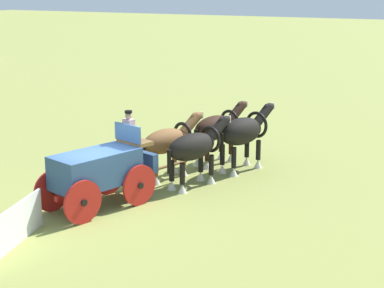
{
  "coord_description": "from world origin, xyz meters",
  "views": [
    {
      "loc": [
        -14.68,
        -11.26,
        6.73
      ],
      "look_at": [
        4.26,
        -1.03,
        1.2
      ],
      "focal_mm": 58.66,
      "sensor_mm": 36.0,
      "label": 1
    }
  ],
  "objects_px": {
    "draft_horse_rear_off": "(195,148)",
    "draft_horse_lead_off": "(243,132)",
    "draft_horse_lead_near": "(217,129)",
    "draft_horse_rear_near": "(168,142)",
    "show_wagon": "(100,169)"
  },
  "relations": [
    {
      "from": "draft_horse_rear_off",
      "to": "draft_horse_lead_off",
      "type": "relative_size",
      "value": 1.0
    },
    {
      "from": "draft_horse_rear_off",
      "to": "draft_horse_lead_off",
      "type": "bearing_deg",
      "value": -15.34
    },
    {
      "from": "draft_horse_rear_off",
      "to": "draft_horse_lead_off",
      "type": "xyz_separation_m",
      "value": [
        2.49,
        -0.68,
        0.09
      ]
    },
    {
      "from": "draft_horse_lead_off",
      "to": "draft_horse_lead_near",
      "type": "bearing_deg",
      "value": 74.2
    },
    {
      "from": "draft_horse_rear_near",
      "to": "draft_horse_lead_near",
      "type": "relative_size",
      "value": 0.99
    },
    {
      "from": "draft_horse_rear_off",
      "to": "draft_horse_lead_off",
      "type": "height_order",
      "value": "draft_horse_lead_off"
    },
    {
      "from": "draft_horse_rear_near",
      "to": "draft_horse_lead_near",
      "type": "bearing_deg",
      "value": -15.34
    },
    {
      "from": "draft_horse_rear_near",
      "to": "draft_horse_lead_near",
      "type": "xyz_separation_m",
      "value": [
        2.5,
        -0.68,
        0.05
      ]
    },
    {
      "from": "show_wagon",
      "to": "draft_horse_lead_off",
      "type": "height_order",
      "value": "show_wagon"
    },
    {
      "from": "show_wagon",
      "to": "draft_horse_rear_near",
      "type": "xyz_separation_m",
      "value": [
        3.6,
        -0.32,
        0.1
      ]
    },
    {
      "from": "draft_horse_rear_near",
      "to": "draft_horse_lead_off",
      "type": "distance_m",
      "value": 2.89
    },
    {
      "from": "draft_horse_rear_near",
      "to": "draft_horse_lead_off",
      "type": "relative_size",
      "value": 0.97
    },
    {
      "from": "draft_horse_rear_near",
      "to": "draft_horse_lead_off",
      "type": "height_order",
      "value": "draft_horse_lead_off"
    },
    {
      "from": "draft_horse_rear_near",
      "to": "show_wagon",
      "type": "bearing_deg",
      "value": 174.92
    },
    {
      "from": "draft_horse_rear_near",
      "to": "draft_horse_lead_near",
      "type": "height_order",
      "value": "draft_horse_lead_near"
    }
  ]
}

